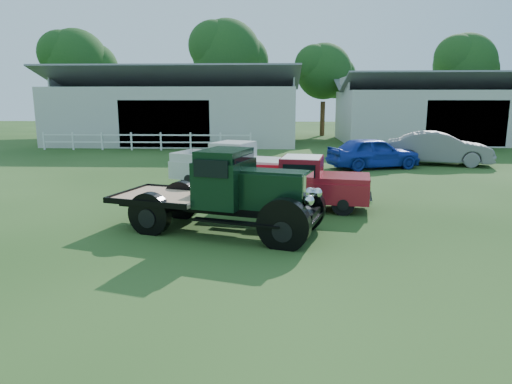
# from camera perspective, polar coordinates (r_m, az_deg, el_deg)

# --- Properties ---
(ground) EXTENTS (120.00, 120.00, 0.00)m
(ground) POSITION_cam_1_polar(r_m,az_deg,el_deg) (10.78, -1.35, -6.75)
(ground) COLOR #17370D
(shed_left) EXTENTS (18.80, 10.20, 5.60)m
(shed_left) POSITION_cam_1_polar(r_m,az_deg,el_deg) (37.03, -9.64, 10.50)
(shed_left) COLOR silver
(shed_left) RESTS_ON ground
(shed_right) EXTENTS (16.80, 9.20, 5.20)m
(shed_right) POSITION_cam_1_polar(r_m,az_deg,el_deg) (39.53, 22.52, 9.56)
(shed_right) COLOR silver
(shed_right) RESTS_ON ground
(fence_rail) EXTENTS (14.20, 0.16, 1.20)m
(fence_rail) POSITION_cam_1_polar(r_m,az_deg,el_deg) (31.57, -13.57, 6.18)
(fence_rail) COLOR white
(fence_rail) RESTS_ON ground
(tree_a) EXTENTS (6.30, 6.30, 10.50)m
(tree_a) POSITION_cam_1_polar(r_m,az_deg,el_deg) (47.12, -21.44, 13.06)
(tree_a) COLOR #174215
(tree_a) RESTS_ON ground
(tree_b) EXTENTS (6.90, 6.90, 11.50)m
(tree_b) POSITION_cam_1_polar(r_m,az_deg,el_deg) (44.53, -3.66, 14.59)
(tree_b) COLOR #174215
(tree_b) RESTS_ON ground
(tree_c) EXTENTS (5.40, 5.40, 9.00)m
(tree_c) POSITION_cam_1_polar(r_m,az_deg,el_deg) (43.44, 8.42, 12.92)
(tree_c) COLOR #174215
(tree_c) RESTS_ON ground
(tree_d) EXTENTS (6.00, 6.00, 10.00)m
(tree_d) POSITION_cam_1_polar(r_m,az_deg,el_deg) (47.50, 24.50, 12.50)
(tree_d) COLOR #174215
(tree_d) RESTS_ON ground
(vintage_flatbed) EXTENTS (5.79, 3.61, 2.14)m
(vintage_flatbed) POSITION_cam_1_polar(r_m,az_deg,el_deg) (11.75, -4.38, 0.15)
(vintage_flatbed) COLOR black
(vintage_flatbed) RESTS_ON ground
(red_pickup) EXTENTS (4.74, 2.49, 1.64)m
(red_pickup) POSITION_cam_1_polar(r_m,az_deg,el_deg) (14.42, 5.38, 1.27)
(red_pickup) COLOR maroon
(red_pickup) RESTS_ON ground
(white_pickup) EXTENTS (5.09, 3.41, 1.74)m
(white_pickup) POSITION_cam_1_polar(r_m,az_deg,el_deg) (17.60, -3.11, 3.33)
(white_pickup) COLOR beige
(white_pickup) RESTS_ON ground
(misc_car_blue) EXTENTS (4.89, 3.11, 1.55)m
(misc_car_blue) POSITION_cam_1_polar(r_m,az_deg,el_deg) (23.36, 14.46, 4.78)
(misc_car_blue) COLOR #1833A1
(misc_car_blue) RESTS_ON ground
(misc_car_grey) EXTENTS (5.44, 2.93, 1.70)m
(misc_car_grey) POSITION_cam_1_polar(r_m,az_deg,el_deg) (25.73, 21.89, 5.08)
(misc_car_grey) COLOR slate
(misc_car_grey) RESTS_ON ground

